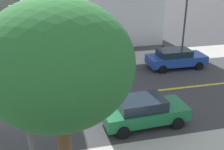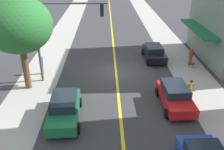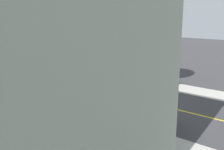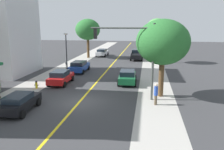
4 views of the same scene
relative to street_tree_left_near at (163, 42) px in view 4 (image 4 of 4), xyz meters
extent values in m
plane|color=#38383A|center=(-7.06, -2.76, -5.02)|extent=(140.00, 140.00, 0.00)
cube|color=#ADA8A0|center=(-13.70, -2.76, -5.02)|extent=(3.41, 126.00, 0.01)
cube|color=#ADA8A0|center=(-0.41, -2.76, -5.02)|extent=(3.41, 126.00, 0.01)
cube|color=yellow|center=(-7.06, -2.76, -5.02)|extent=(0.20, 126.00, 0.00)
cylinder|color=brown|center=(0.00, 0.00, -3.40)|extent=(0.49, 0.49, 3.25)
ellipsoid|color=#286B2D|center=(0.00, 0.00, 0.03)|extent=(4.81, 4.81, 4.09)
cylinder|color=brown|center=(0.13, 19.00, -2.77)|extent=(0.31, 0.31, 4.50)
ellipsoid|color=#4C9947|center=(0.13, 19.00, 0.86)|extent=(3.70, 3.70, 3.14)
cylinder|color=brown|center=(-12.86, 22.95, -3.17)|extent=(0.49, 0.49, 3.70)
ellipsoid|color=#286B2D|center=(-12.86, 22.95, 0.45)|extent=(4.74, 4.74, 4.03)
cylinder|color=yellow|center=(-12.75, 0.70, -4.71)|extent=(0.24, 0.24, 0.63)
sphere|color=#232328|center=(-12.75, 0.70, -4.32)|extent=(0.22, 0.22, 0.22)
cylinder|color=#232328|center=(-12.92, 0.70, -4.67)|extent=(0.10, 0.10, 0.10)
cylinder|color=#232328|center=(-12.58, 0.70, -4.67)|extent=(0.10, 0.10, 0.10)
cylinder|color=#4C4C51|center=(-12.49, 9.16, -4.47)|extent=(0.07, 0.07, 1.10)
cube|color=#2D2D33|center=(-12.49, 9.16, -3.79)|extent=(0.12, 0.18, 0.26)
cylinder|color=#474C47|center=(-0.85, -1.21, -1.66)|extent=(0.20, 0.20, 6.73)
cylinder|color=#474C47|center=(-3.57, -1.21, 1.28)|extent=(5.46, 0.14, 0.14)
cube|color=black|center=(-5.90, -1.21, 0.78)|extent=(0.26, 0.32, 0.90)
sphere|color=red|center=(-5.90, -1.21, 1.08)|extent=(0.20, 0.20, 0.20)
sphere|color=yellow|center=(-5.90, -1.21, 0.78)|extent=(0.20, 0.20, 0.20)
sphere|color=green|center=(-5.90, -1.21, 0.48)|extent=(0.20, 0.20, 0.20)
cylinder|color=#38383D|center=(-13.13, 11.31, -2.51)|extent=(0.16, 0.16, 5.02)
ellipsoid|color=silver|center=(-13.13, 11.31, 0.15)|extent=(0.70, 0.36, 0.24)
cube|color=red|center=(-10.89, 2.92, -4.38)|extent=(1.85, 4.33, 0.64)
cube|color=#19232D|center=(-10.88, 2.70, -3.79)|extent=(1.61, 2.35, 0.56)
cylinder|color=black|center=(-11.80, 4.33, -4.70)|extent=(0.23, 0.64, 0.64)
cylinder|color=black|center=(-10.02, 4.36, -4.70)|extent=(0.23, 0.64, 0.64)
cylinder|color=black|center=(-11.76, 1.48, -4.70)|extent=(0.23, 0.64, 0.64)
cylinder|color=black|center=(-9.97, 1.51, -4.70)|extent=(0.23, 0.64, 0.64)
cube|color=silver|center=(-10.63, 25.76, -4.37)|extent=(1.94, 4.54, 0.67)
cube|color=#19232D|center=(-10.63, 25.54, -3.80)|extent=(1.66, 2.47, 0.45)
cylinder|color=black|center=(-11.48, 27.27, -4.70)|extent=(0.24, 0.65, 0.64)
cylinder|color=black|center=(-9.68, 27.22, -4.70)|extent=(0.24, 0.65, 0.64)
cylinder|color=black|center=(-11.57, 24.31, -4.70)|extent=(0.24, 0.65, 0.64)
cylinder|color=black|center=(-9.77, 24.26, -4.70)|extent=(0.24, 0.65, 0.64)
cube|color=#1E429E|center=(-10.71, 9.58, -4.36)|extent=(1.92, 4.65, 0.68)
cube|color=#19232D|center=(-10.71, 9.35, -3.77)|extent=(1.68, 2.51, 0.50)
cylinder|color=black|center=(-11.66, 11.11, -4.70)|extent=(0.22, 0.64, 0.64)
cylinder|color=black|center=(-9.77, 11.12, -4.70)|extent=(0.22, 0.64, 0.64)
cylinder|color=black|center=(-11.65, 8.05, -4.70)|extent=(0.22, 0.64, 0.64)
cylinder|color=black|center=(-9.75, 8.06, -4.70)|extent=(0.22, 0.64, 0.64)
cube|color=black|center=(-10.99, -5.58, -4.38)|extent=(1.87, 4.17, 0.64)
cube|color=#19232D|center=(-10.98, -5.78, -3.84)|extent=(1.60, 2.27, 0.43)
cylinder|color=black|center=(-11.90, -4.24, -4.70)|extent=(0.24, 0.65, 0.64)
cylinder|color=black|center=(-10.15, -4.19, -4.70)|extent=(0.24, 0.65, 0.64)
cylinder|color=black|center=(-11.82, -6.96, -4.70)|extent=(0.24, 0.65, 0.64)
cylinder|color=black|center=(-10.07, -6.91, -4.70)|extent=(0.24, 0.65, 0.64)
cube|color=#196638|center=(-3.50, 4.32, -4.37)|extent=(2.00, 4.50, 0.67)
cube|color=#19232D|center=(-3.49, 4.10, -3.76)|extent=(1.69, 2.46, 0.53)
cylinder|color=black|center=(-4.46, 5.73, -4.70)|extent=(0.25, 0.65, 0.64)
cylinder|color=black|center=(-2.66, 5.81, -4.70)|extent=(0.25, 0.65, 0.64)
cylinder|color=black|center=(-4.33, 2.82, -4.70)|extent=(0.25, 0.65, 0.64)
cylinder|color=black|center=(-2.53, 2.90, -4.70)|extent=(0.25, 0.65, 0.64)
cube|color=black|center=(-3.36, 22.36, -4.24)|extent=(2.09, 6.20, 0.76)
cube|color=#19232D|center=(-3.39, 23.46, -3.57)|extent=(1.85, 2.26, 0.58)
cube|color=black|center=(-4.24, 21.10, -3.74)|extent=(0.17, 3.20, 0.24)
cube|color=black|center=(-2.43, 21.14, -3.74)|extent=(0.17, 3.20, 0.24)
cylinder|color=black|center=(-4.39, 24.43, -4.62)|extent=(0.30, 0.81, 0.80)
cylinder|color=black|center=(-2.43, 24.47, -4.62)|extent=(0.30, 0.81, 0.80)
cylinder|color=black|center=(-4.29, 20.24, -4.62)|extent=(0.30, 0.81, 0.80)
cylinder|color=black|center=(-2.33, 20.28, -4.62)|extent=(0.30, 0.81, 0.80)
cylinder|color=brown|center=(-0.52, -2.52, -4.61)|extent=(0.24, 0.24, 0.83)
cylinder|color=#284CB2|center=(-0.52, -2.52, -3.81)|extent=(0.32, 0.32, 0.76)
sphere|color=beige|center=(-0.52, -2.52, -3.31)|extent=(0.24, 0.24, 0.24)
cylinder|color=#4C3828|center=(-13.96, -3.70, -4.91)|extent=(0.08, 0.08, 0.22)
camera|label=1|loc=(8.05, -0.22, 2.98)|focal=43.76mm
camera|label=2|loc=(-6.14, 17.31, 4.41)|focal=39.39mm
camera|label=3|loc=(-27.57, -16.37, 3.06)|focal=43.08mm
camera|label=4|loc=(-1.32, -21.44, 1.72)|focal=37.41mm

